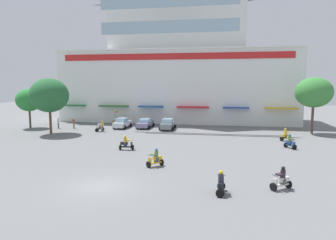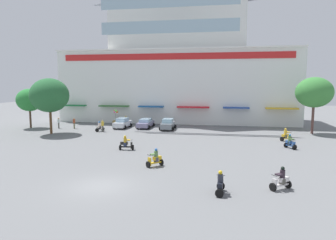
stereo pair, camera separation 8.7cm
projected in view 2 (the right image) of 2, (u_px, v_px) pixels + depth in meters
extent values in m
plane|color=slate|center=(148.00, 146.00, 32.74)|extent=(128.00, 128.00, 0.00)
cube|color=white|center=(178.00, 87.00, 54.24)|extent=(39.98, 11.55, 11.99)
cube|color=white|center=(179.00, 27.00, 53.51)|extent=(22.63, 10.40, 8.85)
cube|color=red|center=(173.00, 56.00, 47.93)|extent=(36.78, 0.12, 0.99)
cube|color=white|center=(173.00, 48.00, 47.74)|extent=(39.98, 0.70, 0.24)
cube|color=#1E6F3A|center=(75.00, 105.00, 51.39)|extent=(3.84, 1.10, 0.20)
cube|color=#336432|center=(114.00, 106.00, 50.17)|extent=(5.02, 1.10, 0.20)
cube|color=#1C5290|center=(151.00, 107.00, 49.07)|extent=(4.08, 1.10, 0.20)
cube|color=red|center=(193.00, 107.00, 47.87)|extent=(5.08, 1.10, 0.20)
cube|color=#244799|center=(236.00, 108.00, 46.71)|extent=(3.96, 1.10, 0.20)
cube|color=gold|center=(282.00, 108.00, 45.53)|extent=(4.69, 1.10, 0.20)
cube|color=#99B7C6|center=(168.00, 27.00, 42.97)|extent=(19.92, 0.08, 1.77)
cube|color=#99B7C6|center=(168.00, 1.00, 42.53)|extent=(19.92, 0.08, 1.77)
cylinder|color=brown|center=(30.00, 118.00, 45.46)|extent=(0.29, 0.29, 2.87)
ellipsoid|color=#2A7C36|center=(29.00, 100.00, 45.12)|extent=(3.81, 3.61, 3.34)
cylinder|color=brown|center=(313.00, 119.00, 40.30)|extent=(0.33, 0.33, 3.83)
ellipsoid|color=#3B833A|center=(314.00, 92.00, 39.86)|extent=(4.78, 4.22, 3.99)
cylinder|color=brown|center=(51.00, 121.00, 40.18)|extent=(0.32, 0.32, 3.39)
ellipsoid|color=#266133|center=(50.00, 95.00, 39.75)|extent=(4.96, 5.14, 4.45)
cube|color=silver|center=(122.00, 124.00, 45.42)|extent=(1.76, 4.03, 0.70)
cube|color=#90B3CC|center=(122.00, 120.00, 45.34)|extent=(1.46, 2.03, 0.55)
cylinder|color=black|center=(120.00, 125.00, 46.82)|extent=(0.61, 0.19, 0.60)
cylinder|color=black|center=(130.00, 125.00, 46.48)|extent=(0.61, 0.19, 0.60)
cylinder|color=black|center=(114.00, 127.00, 44.43)|extent=(0.61, 0.19, 0.60)
cylinder|color=black|center=(125.00, 127.00, 44.09)|extent=(0.61, 0.19, 0.60)
cube|color=gray|center=(145.00, 124.00, 45.56)|extent=(1.77, 4.34, 0.64)
cube|color=#93B6CE|center=(145.00, 120.00, 45.49)|extent=(1.49, 2.18, 0.46)
cylinder|color=black|center=(143.00, 125.00, 47.06)|extent=(0.60, 0.18, 0.60)
cylinder|color=black|center=(153.00, 125.00, 46.73)|extent=(0.60, 0.18, 0.60)
cylinder|color=black|center=(138.00, 127.00, 44.46)|extent=(0.60, 0.18, 0.60)
cylinder|color=black|center=(149.00, 127.00, 44.13)|extent=(0.60, 0.18, 0.60)
cube|color=gray|center=(168.00, 125.00, 43.95)|extent=(1.70, 4.01, 0.75)
cube|color=#8FB8CB|center=(168.00, 121.00, 43.87)|extent=(1.43, 2.02, 0.56)
cylinder|color=black|center=(164.00, 126.00, 45.33)|extent=(0.60, 0.18, 0.60)
cylinder|color=black|center=(174.00, 126.00, 45.08)|extent=(0.60, 0.18, 0.60)
cylinder|color=black|center=(161.00, 129.00, 42.91)|extent=(0.60, 0.18, 0.60)
cylinder|color=black|center=(172.00, 129.00, 42.66)|extent=(0.60, 0.18, 0.60)
cylinder|color=black|center=(133.00, 147.00, 30.75)|extent=(0.19, 0.53, 0.52)
cylinder|color=black|center=(120.00, 147.00, 30.84)|extent=(0.19, 0.53, 0.52)
cube|color=black|center=(126.00, 147.00, 30.79)|extent=(1.17, 0.39, 0.10)
cube|color=black|center=(124.00, 143.00, 30.76)|extent=(0.76, 0.37, 0.28)
cube|color=black|center=(132.00, 145.00, 30.73)|extent=(0.17, 0.33, 0.67)
cylinder|color=black|center=(132.00, 140.00, 30.66)|extent=(0.09, 0.52, 0.04)
cube|color=#26314C|center=(125.00, 144.00, 30.77)|extent=(0.31, 0.35, 0.36)
cylinder|color=gold|center=(125.00, 140.00, 30.71)|extent=(0.35, 0.35, 0.52)
sphere|color=gold|center=(125.00, 137.00, 30.67)|extent=(0.25, 0.25, 0.25)
cube|color=gold|center=(128.00, 140.00, 30.69)|extent=(0.47, 0.38, 0.10)
cylinder|color=black|center=(273.00, 187.00, 19.15)|extent=(0.42, 0.51, 0.52)
cylinder|color=black|center=(288.00, 184.00, 19.70)|extent=(0.42, 0.51, 0.52)
cube|color=silver|center=(280.00, 185.00, 19.42)|extent=(1.09, 0.89, 0.10)
cube|color=silver|center=(283.00, 179.00, 19.47)|extent=(0.77, 0.66, 0.28)
cube|color=silver|center=(274.00, 184.00, 19.18)|extent=(0.30, 0.34, 0.64)
cylinder|color=black|center=(275.00, 176.00, 19.11)|extent=(0.33, 0.45, 0.04)
cube|color=#55524A|center=(282.00, 181.00, 19.45)|extent=(0.41, 0.42, 0.36)
cylinder|color=#31252F|center=(283.00, 174.00, 19.39)|extent=(0.45, 0.45, 0.57)
sphere|color=black|center=(283.00, 168.00, 19.34)|extent=(0.25, 0.25, 0.25)
cube|color=#31252F|center=(279.00, 174.00, 19.26)|extent=(0.56, 0.53, 0.10)
cylinder|color=black|center=(148.00, 165.00, 24.39)|extent=(0.47, 0.47, 0.52)
cylinder|color=black|center=(161.00, 162.00, 25.12)|extent=(0.47, 0.47, 0.52)
cube|color=gold|center=(155.00, 163.00, 24.75)|extent=(0.99, 1.00, 0.10)
cube|color=gold|center=(157.00, 158.00, 24.83)|extent=(0.71, 0.72, 0.28)
cube|color=gold|center=(149.00, 162.00, 24.43)|extent=(0.33, 0.32, 0.66)
cylinder|color=black|center=(149.00, 155.00, 24.35)|extent=(0.40, 0.39, 0.04)
cube|color=#44434E|center=(156.00, 160.00, 24.79)|extent=(0.42, 0.42, 0.36)
cylinder|color=#567B43|center=(156.00, 154.00, 24.73)|extent=(0.45, 0.45, 0.53)
sphere|color=#2F62AC|center=(156.00, 150.00, 24.69)|extent=(0.25, 0.25, 0.25)
cube|color=#567B43|center=(153.00, 154.00, 24.57)|extent=(0.55, 0.55, 0.10)
cylinder|color=black|center=(221.00, 186.00, 19.36)|extent=(0.53, 0.17, 0.52)
cylinder|color=black|center=(219.00, 193.00, 18.08)|extent=(0.53, 0.17, 0.52)
cube|color=black|center=(220.00, 189.00, 18.71)|extent=(0.34, 1.18, 0.10)
cube|color=black|center=(220.00, 185.00, 18.44)|extent=(0.34, 0.76, 0.28)
cube|color=black|center=(221.00, 183.00, 19.21)|extent=(0.33, 0.16, 0.65)
cylinder|color=black|center=(221.00, 175.00, 19.17)|extent=(0.52, 0.06, 0.04)
cube|color=#50454D|center=(220.00, 186.00, 18.56)|extent=(0.33, 0.30, 0.36)
cylinder|color=#2D303A|center=(220.00, 179.00, 18.50)|extent=(0.34, 0.34, 0.56)
sphere|color=gold|center=(220.00, 172.00, 18.45)|extent=(0.25, 0.25, 0.25)
cube|color=#2D303A|center=(221.00, 177.00, 18.78)|extent=(0.36, 0.46, 0.10)
cylinder|color=black|center=(295.00, 147.00, 30.86)|extent=(0.52, 0.40, 0.52)
cylinder|color=black|center=(286.00, 145.00, 31.95)|extent=(0.52, 0.40, 0.52)
cube|color=#2D559A|center=(290.00, 146.00, 31.40)|extent=(0.79, 1.04, 0.10)
cube|color=#2D559A|center=(289.00, 142.00, 31.55)|extent=(0.61, 0.72, 0.28)
cube|color=#2D559A|center=(294.00, 145.00, 30.94)|extent=(0.35, 0.29, 0.64)
cylinder|color=black|center=(294.00, 140.00, 30.85)|extent=(0.46, 0.31, 0.04)
cube|color=#1F2F3E|center=(289.00, 143.00, 31.48)|extent=(0.42, 0.41, 0.36)
cylinder|color=#527340|center=(290.00, 139.00, 31.42)|extent=(0.44, 0.44, 0.58)
sphere|color=#276A9F|center=(290.00, 135.00, 31.37)|extent=(0.25, 0.25, 0.25)
cube|color=#527340|center=(292.00, 139.00, 31.18)|extent=(0.52, 0.55, 0.10)
cylinder|color=black|center=(103.00, 129.00, 43.00)|extent=(0.54, 0.27, 0.52)
cylinder|color=black|center=(97.00, 130.00, 41.82)|extent=(0.54, 0.27, 0.52)
cube|color=beige|center=(100.00, 129.00, 42.40)|extent=(0.56, 1.18, 0.10)
cube|color=beige|center=(99.00, 127.00, 42.15)|extent=(0.47, 0.78, 0.28)
cube|color=beige|center=(102.00, 128.00, 42.85)|extent=(0.34, 0.22, 0.64)
cylinder|color=black|center=(102.00, 124.00, 42.81)|extent=(0.51, 0.17, 0.04)
cube|color=black|center=(99.00, 128.00, 42.26)|extent=(0.38, 0.35, 0.36)
cylinder|color=silver|center=(99.00, 125.00, 42.21)|extent=(0.39, 0.39, 0.49)
sphere|color=#2860AA|center=(99.00, 122.00, 42.16)|extent=(0.25, 0.25, 0.25)
cube|color=silver|center=(100.00, 124.00, 42.46)|extent=(0.44, 0.51, 0.10)
cylinder|color=black|center=(290.00, 138.00, 35.72)|extent=(0.40, 0.52, 0.52)
cylinder|color=black|center=(282.00, 139.00, 35.28)|extent=(0.40, 0.52, 0.52)
cube|color=gold|center=(286.00, 138.00, 35.49)|extent=(1.03, 0.79, 0.10)
cube|color=gold|center=(285.00, 135.00, 35.37)|extent=(0.72, 0.61, 0.28)
cube|color=gold|center=(289.00, 137.00, 35.65)|extent=(0.29, 0.35, 0.65)
cylinder|color=black|center=(290.00, 132.00, 35.59)|extent=(0.31, 0.46, 0.04)
cube|color=#4F503F|center=(285.00, 136.00, 35.42)|extent=(0.41, 0.42, 0.36)
cylinder|color=gold|center=(285.00, 132.00, 35.36)|extent=(0.44, 0.44, 0.57)
sphere|color=gold|center=(286.00, 129.00, 35.31)|extent=(0.25, 0.25, 0.25)
cube|color=gold|center=(287.00, 132.00, 35.45)|extent=(0.55, 0.52, 0.10)
cylinder|color=#4D4D44|center=(59.00, 126.00, 45.04)|extent=(0.27, 0.27, 0.82)
cylinder|color=silver|center=(59.00, 121.00, 44.96)|extent=(0.44, 0.44, 0.58)
sphere|color=tan|center=(58.00, 118.00, 44.91)|extent=(0.24, 0.24, 0.24)
cylinder|color=#726E50|center=(74.00, 126.00, 44.89)|extent=(0.23, 0.23, 0.82)
cylinder|color=#9D442A|center=(74.00, 121.00, 44.80)|extent=(0.37, 0.37, 0.58)
sphere|color=tan|center=(74.00, 119.00, 44.75)|extent=(0.21, 0.21, 0.21)
cylinder|color=#544841|center=(126.00, 123.00, 48.57)|extent=(0.30, 0.30, 0.78)
cylinder|color=gold|center=(126.00, 118.00, 48.49)|extent=(0.49, 0.49, 0.56)
sphere|color=tan|center=(126.00, 116.00, 48.44)|extent=(0.21, 0.21, 0.21)
cylinder|color=#50524B|center=(103.00, 129.00, 42.04)|extent=(0.30, 0.30, 0.84)
cylinder|color=gold|center=(103.00, 124.00, 41.96)|extent=(0.48, 0.48, 0.56)
sphere|color=tan|center=(102.00, 121.00, 41.91)|extent=(0.24, 0.24, 0.24)
cube|color=olive|center=(116.00, 123.00, 48.44)|extent=(1.02, 0.80, 0.75)
cylinder|color=#4C4C4C|center=(116.00, 117.00, 48.32)|extent=(0.04, 0.04, 1.20)
sphere|color=orange|center=(117.00, 112.00, 48.22)|extent=(0.34, 0.34, 0.34)
sphere|color=yellow|center=(116.00, 111.00, 48.38)|extent=(0.29, 0.29, 0.29)
sphere|color=orange|center=(115.00, 111.00, 48.32)|extent=(0.40, 0.40, 0.40)
sphere|color=#EE3693|center=(115.00, 112.00, 48.15)|extent=(0.35, 0.35, 0.35)
sphere|color=#56D055|center=(116.00, 111.00, 48.05)|extent=(0.39, 0.39, 0.39)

